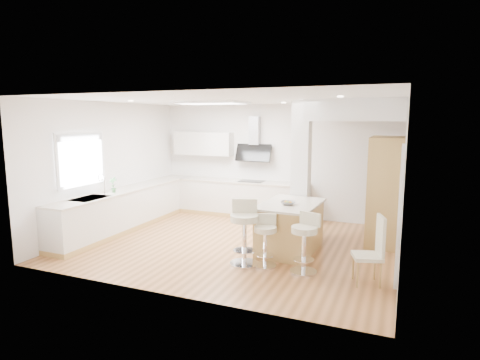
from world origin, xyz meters
The scene contains 18 objects.
ground centered at (0.00, 0.00, 0.00)m, with size 6.00×6.00×0.00m, color #AF7241.
ceiling centered at (0.00, 0.00, 0.00)m, with size 6.00×5.00×0.02m, color white.
wall_back centered at (0.00, 2.50, 1.40)m, with size 6.00×0.04×2.80m, color silver.
wall_left centered at (-3.00, 0.00, 1.40)m, with size 0.04×5.00×2.80m, color silver.
wall_right centered at (3.00, 0.00, 1.40)m, with size 0.04×5.00×2.80m, color silver.
skylight centered at (-0.79, 0.60, 2.77)m, with size 4.10×2.10×0.06m.
window_left centered at (-2.96, -0.90, 1.69)m, with size 0.06×1.28×1.07m.
doorway_right centered at (2.97, -0.60, 1.00)m, with size 0.05×1.00×2.10m.
counter_left centered at (-2.70, 0.23, 0.46)m, with size 0.63×4.50×1.35m.
counter_back centered at (-0.91, 2.22, 0.70)m, with size 3.62×0.63×2.50m.
pillar centered at (1.05, 0.95, 1.40)m, with size 0.35×0.35×2.80m.
soffit centered at (2.10, 1.40, 2.60)m, with size 1.78×2.20×0.40m.
oven_column centered at (2.68, 1.23, 1.05)m, with size 0.63×1.21×2.10m.
peninsula centered at (1.10, 0.00, 0.46)m, with size 1.05×1.53×0.98m.
bar_stool_a centered at (0.57, -0.98, 0.62)m, with size 0.63×0.63×1.10m.
bar_stool_b centered at (0.93, -0.92, 0.49)m, with size 0.48×0.48×0.87m.
bar_stool_c centered at (1.60, -0.95, 0.54)m, with size 0.56×0.56×0.96m.
dining_chair centered at (2.65, -1.02, 0.56)m, with size 0.51×0.51×1.04m.
Camera 1 is at (2.98, -7.03, 2.44)m, focal length 30.00 mm.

